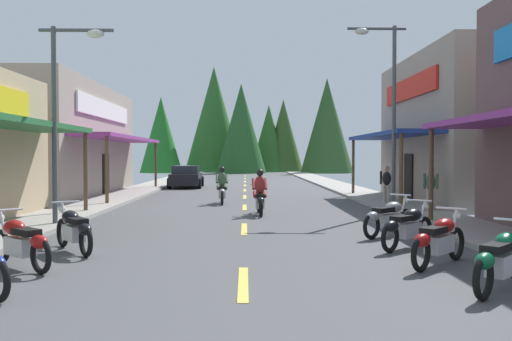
{
  "coord_description": "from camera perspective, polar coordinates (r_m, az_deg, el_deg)",
  "views": [
    {
      "loc": [
        0.04,
        0.2,
        2.02
      ],
      "look_at": [
        0.63,
        31.08,
        1.2
      ],
      "focal_mm": 38.78,
      "sensor_mm": 36.0,
      "label": 1
    }
  ],
  "objects": [
    {
      "name": "rider_cruising_trailing",
      "position": [
        23.28,
        -3.53,
        -1.84
      ],
      "size": [
        0.6,
        2.14,
        1.57
      ],
      "rotation": [
        0.0,
        0.0,
        1.62
      ],
      "color": "black",
      "rests_on": "ground"
    },
    {
      "name": "pedestrian_browsing",
      "position": [
        23.29,
        13.33,
        -1.21
      ],
      "size": [
        0.51,
        0.4,
        1.6
      ],
      "rotation": [
        0.0,
        0.0,
        1.08
      ],
      "color": "#B2A599",
      "rests_on": "ground"
    },
    {
      "name": "storefront_right_far",
      "position": [
        26.05,
        23.08,
        3.91
      ],
      "size": [
        8.94,
        10.08,
        6.32
      ],
      "color": "gray",
      "rests_on": "ground"
    },
    {
      "name": "motorcycle_parked_left_3",
      "position": [
        12.23,
        -18.27,
        -5.74
      ],
      "size": [
        1.31,
        1.81,
        1.04
      ],
      "rotation": [
        0.0,
        0.0,
        2.18
      ],
      "color": "black",
      "rests_on": "ground"
    },
    {
      "name": "parked_car_curbside",
      "position": [
        35.44,
        -7.21,
        -0.65
      ],
      "size": [
        2.14,
        4.34,
        1.4
      ],
      "rotation": [
        0.0,
        0.0,
        1.59
      ],
      "color": "black",
      "rests_on": "ground"
    },
    {
      "name": "motorcycle_parked_right_4",
      "position": [
        14.25,
        13.51,
        -4.68
      ],
      "size": [
        1.66,
        1.51,
        1.04
      ],
      "rotation": [
        0.0,
        0.0,
        0.73
      ],
      "color": "black",
      "rests_on": "ground"
    },
    {
      "name": "motorcycle_parked_right_1",
      "position": [
        9.08,
        24.0,
        -8.31
      ],
      "size": [
        1.55,
        1.62,
        1.04
      ],
      "rotation": [
        0.0,
        0.0,
        0.81
      ],
      "color": "black",
      "rests_on": "ground"
    },
    {
      "name": "motorcycle_parked_right_2",
      "position": [
        10.71,
        18.34,
        -6.77
      ],
      "size": [
        1.55,
        1.62,
        1.04
      ],
      "rotation": [
        0.0,
        0.0,
        0.81
      ],
      "color": "black",
      "rests_on": "ground"
    },
    {
      "name": "treeline_backdrop",
      "position": [
        68.28,
        -0.93,
        4.51
      ],
      "size": [
        25.52,
        12.28,
        13.37
      ],
      "color": "#206A23",
      "rests_on": "ground"
    },
    {
      "name": "sidewalk_right",
      "position": [
        26.28,
        12.13,
        -2.79
      ],
      "size": [
        2.2,
        81.42,
        0.12
      ],
      "primitive_type": "cube",
      "color": "#9E9991",
      "rests_on": "ground"
    },
    {
      "name": "rider_cruising_lead",
      "position": [
        18.83,
        0.39,
        -2.63
      ],
      "size": [
        0.6,
        2.14,
        1.57
      ],
      "rotation": [
        0.0,
        0.0,
        1.6
      ],
      "color": "black",
      "rests_on": "ground"
    },
    {
      "name": "motorcycle_parked_left_2",
      "position": [
        10.78,
        -23.11,
        -6.76
      ],
      "size": [
        1.65,
        1.51,
        1.04
      ],
      "rotation": [
        0.0,
        0.0,
        2.41
      ],
      "color": "black",
      "rests_on": "ground"
    },
    {
      "name": "pedestrian_by_shop",
      "position": [
        20.28,
        17.58,
        -1.62
      ],
      "size": [
        0.43,
        0.45,
        1.61
      ],
      "rotation": [
        0.0,
        0.0,
        3.88
      ],
      "color": "#B2A599",
      "rests_on": "ground"
    },
    {
      "name": "ground",
      "position": [
        25.6,
        -1.17,
        -3.11
      ],
      "size": [
        9.88,
        81.42,
        0.1
      ],
      "primitive_type": "cube",
      "color": "#4C4C4F"
    },
    {
      "name": "storefront_left_far",
      "position": [
        30.17,
        -21.18,
        2.89
      ],
      "size": [
        8.22,
        13.82,
        5.58
      ],
      "color": "gray",
      "rests_on": "ground"
    },
    {
      "name": "sidewalk_left",
      "position": [
        26.3,
        -14.47,
        -2.8
      ],
      "size": [
        2.2,
        81.42,
        0.12
      ],
      "primitive_type": "cube",
      "color": "#9E9991",
      "rests_on": "ground"
    },
    {
      "name": "centerline_dashes",
      "position": [
        29.11,
        -1.16,
        -2.44
      ],
      "size": [
        0.16,
        55.64,
        0.01
      ],
      "color": "#E0C64C",
      "rests_on": "ground"
    },
    {
      "name": "streetlamp_left",
      "position": [
        16.53,
        -19.02,
        7.35
      ],
      "size": [
        2.08,
        0.3,
        5.64
      ],
      "color": "#474C51",
      "rests_on": "ground"
    },
    {
      "name": "streetlamp_right",
      "position": [
        20.39,
        13.25,
        7.84
      ],
      "size": [
        2.08,
        0.3,
        6.64
      ],
      "color": "#474C51",
      "rests_on": "ground"
    },
    {
      "name": "motorcycle_parked_right_3",
      "position": [
        12.49,
        15.35,
        -5.57
      ],
      "size": [
        1.59,
        1.58,
        1.04
      ],
      "rotation": [
        0.0,
        0.0,
        0.78
      ],
      "color": "black",
      "rests_on": "ground"
    }
  ]
}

